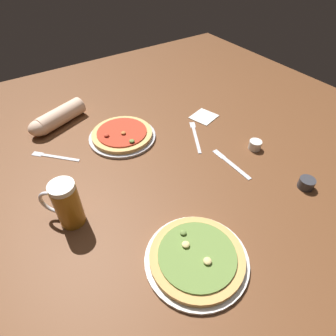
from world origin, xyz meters
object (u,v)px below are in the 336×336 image
ramekin_butter (255,145)px  knife_right (231,163)px  pizza_plate_near (197,258)px  fork_left (54,156)px  ramekin_sauce (306,183)px  diner_arm (55,119)px  napkin_folded (204,116)px  pizza_plate_far (122,135)px  beer_mug_dark (66,204)px  fork_spare (195,136)px

ramekin_butter → knife_right: bearing=-173.2°
pizza_plate_near → fork_left: (-0.20, 0.71, -0.01)m
pizza_plate_near → fork_left: pizza_plate_near is taller
ramekin_sauce → diner_arm: size_ratio=0.20×
napkin_folded → fork_left: size_ratio=0.69×
ramekin_sauce → knife_right: size_ratio=0.27×
pizza_plate_far → knife_right: (0.29, -0.40, -0.01)m
pizza_plate_near → knife_right: bearing=34.3°
knife_right → fork_left: bearing=142.7°
pizza_plate_near → knife_right: (0.38, 0.26, -0.01)m
pizza_plate_near → beer_mug_dark: (-0.25, 0.35, 0.07)m
knife_right → diner_arm: size_ratio=0.73×
pizza_plate_far → knife_right: pizza_plate_far is taller
fork_left → diner_arm: diner_arm is taller
beer_mug_dark → ramekin_butter: bearing=-5.1°
napkin_folded → fork_spare: size_ratio=0.54×
ramekin_butter → fork_spare: (-0.16, 0.21, -0.02)m
ramekin_sauce → pizza_plate_far: bearing=123.2°
pizza_plate_far → napkin_folded: pizza_plate_far is taller
knife_right → pizza_plate_near: bearing=-145.7°
napkin_folded → fork_left: (-0.71, 0.11, -0.00)m
ramekin_sauce → fork_left: bearing=136.2°
diner_arm → fork_left: bearing=-111.1°
pizza_plate_far → knife_right: 0.50m
fork_spare → diner_arm: bearing=139.0°
beer_mug_dark → napkin_folded: size_ratio=1.48×
beer_mug_dark → ramekin_sauce: (0.78, -0.34, -0.07)m
beer_mug_dark → diner_arm: 0.59m
knife_right → napkin_folded: bearing=68.8°
pizza_plate_near → ramekin_butter: pizza_plate_near is taller
pizza_plate_near → napkin_folded: pizza_plate_near is taller
knife_right → diner_arm: diner_arm is taller
ramekin_sauce → knife_right: (-0.14, 0.25, -0.02)m
pizza_plate_far → ramekin_butter: (0.44, -0.39, 0.00)m
fork_spare → ramekin_butter: bearing=-53.5°
fork_spare → fork_left: bearing=159.7°
napkin_folded → diner_arm: diner_arm is taller
knife_right → fork_spare: size_ratio=0.98×
napkin_folded → knife_right: 0.36m
pizza_plate_near → pizza_plate_far: 0.67m
fork_left → diner_arm: 0.24m
pizza_plate_far → ramekin_butter: 0.59m
beer_mug_dark → napkin_folded: 0.81m
pizza_plate_far → beer_mug_dark: (-0.35, -0.32, 0.07)m
fork_spare → diner_arm: diner_arm is taller
pizza_plate_far → diner_arm: diner_arm is taller
pizza_plate_far → ramekin_sauce: bearing=-56.8°
fork_spare → diner_arm: size_ratio=0.75×
napkin_folded → fork_spare: bearing=-142.2°
ramekin_sauce → fork_spare: 0.50m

